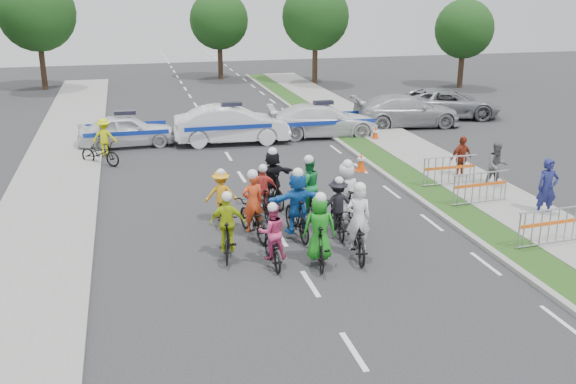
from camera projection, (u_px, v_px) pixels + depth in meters
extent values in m
plane|color=#28282B|center=(310.00, 284.00, 15.08)|extent=(90.00, 90.00, 0.00)
cube|color=gray|center=(418.00, 198.00, 20.86)|extent=(0.20, 60.00, 0.12)
cube|color=#234014|center=(438.00, 197.00, 21.02)|extent=(1.20, 60.00, 0.11)
cube|color=gray|center=(487.00, 192.00, 21.44)|extent=(2.40, 60.00, 0.13)
cube|color=gray|center=(41.00, 231.00, 18.14)|extent=(3.00, 60.00, 0.13)
imported|color=black|center=(357.00, 237.00, 16.47)|extent=(1.03, 2.08, 1.05)
imported|color=white|center=(358.00, 218.00, 16.26)|extent=(0.70, 0.52, 1.74)
sphere|color=white|center=(360.00, 188.00, 15.96)|extent=(0.30, 0.30, 0.30)
imported|color=black|center=(319.00, 243.00, 15.99)|extent=(0.82, 1.90, 1.10)
imported|color=#198C1B|center=(320.00, 227.00, 15.80)|extent=(0.89, 0.65, 1.66)
sphere|color=white|center=(321.00, 198.00, 15.51)|extent=(0.29, 0.29, 0.29)
imported|color=black|center=(272.00, 248.00, 16.01)|extent=(0.58, 1.65, 0.86)
imported|color=#D83C77|center=(272.00, 232.00, 15.81)|extent=(0.70, 0.55, 1.44)
sphere|color=white|center=(272.00, 207.00, 15.56)|extent=(0.25, 0.25, 0.25)
imported|color=black|center=(228.00, 238.00, 16.42)|extent=(0.83, 1.78, 1.03)
imported|color=#BAD516|center=(228.00, 223.00, 16.24)|extent=(0.97, 0.56, 1.55)
sphere|color=white|center=(227.00, 196.00, 15.97)|extent=(0.27, 0.27, 0.27)
imported|color=black|center=(337.00, 219.00, 17.92)|extent=(0.77, 1.74, 0.89)
imported|color=black|center=(338.00, 204.00, 17.73)|extent=(1.01, 0.65, 1.48)
sphere|color=white|center=(339.00, 181.00, 17.47)|extent=(0.26, 0.26, 0.26)
imported|color=black|center=(297.00, 217.00, 17.70)|extent=(0.69, 1.96, 1.16)
imported|color=blue|center=(297.00, 202.00, 17.50)|extent=(1.65, 0.63, 1.74)
sphere|color=white|center=(298.00, 173.00, 17.20)|extent=(0.30, 0.30, 0.30)
imported|color=black|center=(253.00, 219.00, 17.75)|extent=(1.02, 2.03, 1.02)
imported|color=#DE431B|center=(253.00, 202.00, 17.54)|extent=(0.68, 0.51, 1.69)
sphere|color=white|center=(253.00, 175.00, 17.25)|extent=(0.29, 0.29, 0.29)
imported|color=black|center=(345.00, 207.00, 18.50)|extent=(0.76, 1.98, 1.16)
imported|color=white|center=(346.00, 192.00, 18.31)|extent=(0.91, 0.65, 1.74)
sphere|color=white|center=(348.00, 165.00, 18.00)|extent=(0.30, 0.30, 0.30)
imported|color=black|center=(307.00, 201.00, 19.25)|extent=(0.94, 2.00, 1.01)
imported|color=#198E3F|center=(308.00, 185.00, 19.04)|extent=(0.90, 0.75, 1.68)
sphere|color=white|center=(309.00, 160.00, 18.75)|extent=(0.29, 0.29, 0.29)
imported|color=black|center=(263.00, 203.00, 19.14)|extent=(0.59, 1.66, 0.98)
imported|color=#DF443E|center=(263.00, 190.00, 18.96)|extent=(0.89, 0.43, 1.47)
sphere|color=white|center=(263.00, 168.00, 18.71)|extent=(0.25, 0.25, 0.25)
imported|color=black|center=(221.00, 209.00, 18.80)|extent=(0.79, 1.71, 0.87)
imported|color=#F1A319|center=(221.00, 194.00, 18.61)|extent=(1.00, 0.65, 1.44)
sphere|color=white|center=(221.00, 173.00, 18.36)|extent=(0.25, 0.25, 0.25)
imported|color=black|center=(272.00, 189.00, 20.17)|extent=(0.84, 1.91, 1.11)
imported|color=black|center=(272.00, 176.00, 19.98)|extent=(1.60, 0.76, 1.66)
sphere|color=white|center=(273.00, 152.00, 19.69)|extent=(0.29, 0.29, 0.29)
imported|color=white|center=(126.00, 130.00, 27.56)|extent=(4.15, 1.81, 1.39)
imported|color=white|center=(232.00, 125.00, 28.06)|extent=(5.10, 2.05, 1.65)
imported|color=white|center=(323.00, 120.00, 29.38)|extent=(5.26, 2.56, 1.47)
imported|color=#A0A1A5|center=(406.00, 111.00, 31.36)|extent=(5.46, 2.61, 1.54)
imported|color=gray|center=(447.00, 103.00, 33.46)|extent=(5.87, 3.77, 1.51)
imported|color=navy|center=(547.00, 188.00, 19.17)|extent=(0.70, 0.50, 1.80)
imported|color=#525156|center=(497.00, 165.00, 21.86)|extent=(0.87, 0.73, 1.62)
imported|color=maroon|center=(461.00, 158.00, 22.88)|extent=(1.00, 0.61, 1.58)
imported|color=#D4DE0B|center=(104.00, 137.00, 26.09)|extent=(1.10, 0.80, 1.53)
cube|color=#F24C0C|center=(361.00, 170.00, 24.13)|extent=(0.40, 0.40, 0.03)
cone|color=#F24C0C|center=(361.00, 162.00, 24.02)|extent=(0.36, 0.36, 0.70)
cylinder|color=silver|center=(361.00, 159.00, 23.99)|extent=(0.29, 0.29, 0.08)
cube|color=#F24C0C|center=(375.00, 141.00, 28.62)|extent=(0.40, 0.40, 0.03)
cone|color=#F24C0C|center=(375.00, 134.00, 28.51)|extent=(0.36, 0.36, 0.70)
cylinder|color=silver|center=(376.00, 131.00, 28.48)|extent=(0.29, 0.29, 0.08)
imported|color=black|center=(100.00, 153.00, 24.77)|extent=(1.79, 1.60, 0.94)
cylinder|color=#382619|center=(315.00, 60.00, 44.31)|extent=(0.36, 0.36, 3.25)
sphere|color=#153310|center=(315.00, 17.00, 43.40)|extent=(4.55, 4.55, 4.55)
cylinder|color=#382619|center=(461.00, 67.00, 42.81)|extent=(0.36, 0.36, 2.75)
sphere|color=#153310|center=(464.00, 29.00, 42.04)|extent=(3.85, 3.85, 3.85)
cylinder|color=#382619|center=(42.00, 63.00, 41.90)|extent=(0.36, 0.36, 3.50)
sphere|color=#153310|center=(37.00, 13.00, 40.92)|extent=(4.90, 4.90, 4.90)
cylinder|color=#382619|center=(220.00, 58.00, 46.63)|extent=(0.36, 0.36, 3.00)
sphere|color=#153310|center=(219.00, 20.00, 45.79)|extent=(4.20, 4.20, 4.20)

